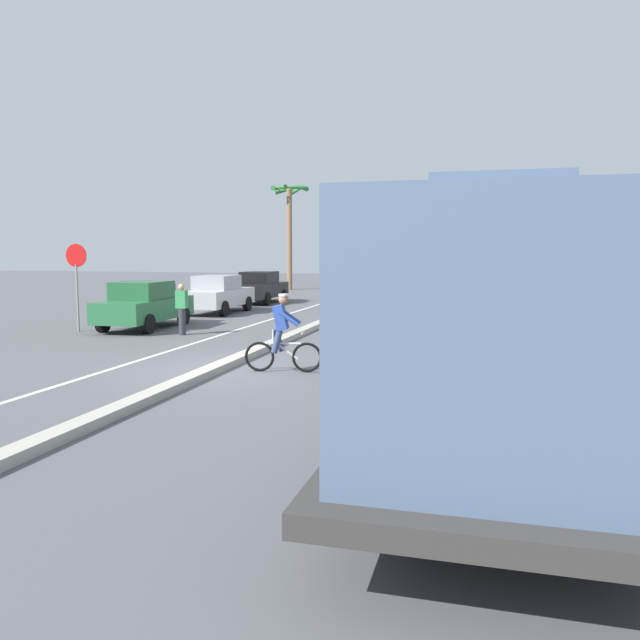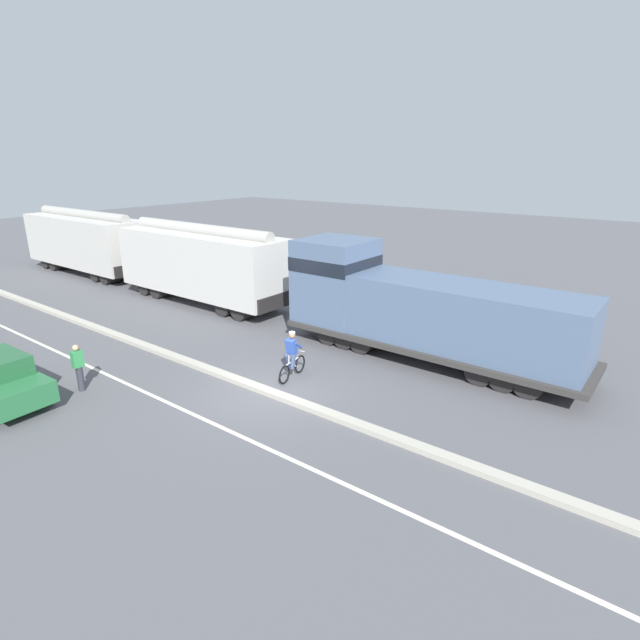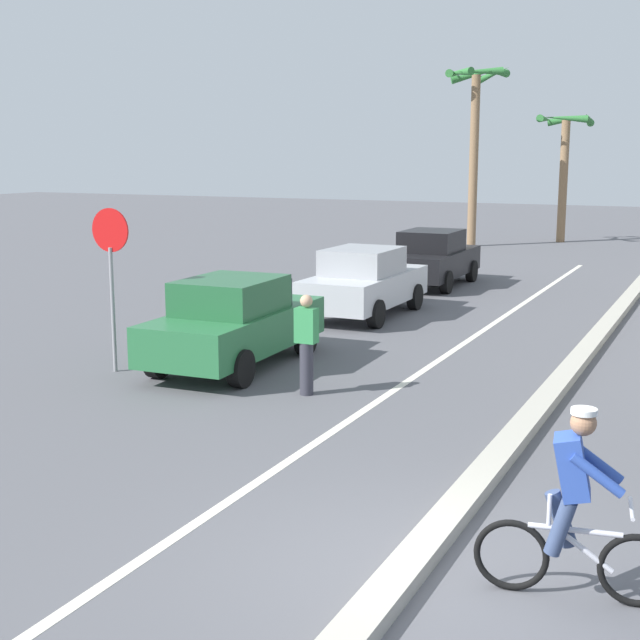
% 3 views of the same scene
% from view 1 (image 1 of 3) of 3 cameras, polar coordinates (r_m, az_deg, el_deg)
% --- Properties ---
extents(ground_plane, '(120.00, 120.00, 0.00)m').
position_cam_1_polar(ground_plane, '(14.16, -9.05, -4.50)').
color(ground_plane, '#56565B').
extents(median_curb, '(0.36, 36.00, 0.16)m').
position_cam_1_polar(median_curb, '(19.71, -1.92, -1.16)').
color(median_curb, '#B2AD9E').
rests_on(median_curb, ground).
extents(lane_stripe, '(0.14, 36.00, 0.01)m').
position_cam_1_polar(lane_stripe, '(20.54, -8.34, -1.13)').
color(lane_stripe, silver).
rests_on(lane_stripe, ground).
extents(locomotive, '(3.10, 11.61, 4.20)m').
position_cam_1_polar(locomotive, '(10.65, 16.11, 1.56)').
color(locomotive, slate).
rests_on(locomotive, ground).
extents(hopper_car_lead, '(2.90, 10.60, 4.18)m').
position_cam_1_polar(hopper_car_lead, '(22.78, 15.62, 4.65)').
color(hopper_car_lead, beige).
rests_on(hopper_car_lead, ground).
extents(hopper_car_middle, '(2.90, 10.60, 4.18)m').
position_cam_1_polar(hopper_car_middle, '(34.38, 15.46, 5.13)').
color(hopper_car_middle, beige).
rests_on(hopper_car_middle, ground).
extents(parked_car_green, '(1.95, 4.26, 1.62)m').
position_cam_1_polar(parked_car_green, '(22.14, -15.76, 1.34)').
color(parked_car_green, '#286B3D').
rests_on(parked_car_green, ground).
extents(parked_car_silver, '(1.85, 4.21, 1.62)m').
position_cam_1_polar(parked_car_silver, '(27.08, -9.30, 2.35)').
color(parked_car_silver, '#B7BABF').
rests_on(parked_car_silver, ground).
extents(parked_car_black, '(1.87, 4.22, 1.62)m').
position_cam_1_polar(parked_car_black, '(32.03, -5.48, 3.00)').
color(parked_car_black, black).
rests_on(parked_car_black, ground).
extents(cyclist, '(1.70, 0.52, 1.71)m').
position_cam_1_polar(cyclist, '(13.62, -3.48, -1.38)').
color(cyclist, black).
rests_on(cyclist, ground).
extents(stop_sign, '(0.76, 0.08, 2.88)m').
position_cam_1_polar(stop_sign, '(21.99, -21.36, 4.27)').
color(stop_sign, gray).
rests_on(stop_sign, ground).
extents(palm_tree_near, '(2.68, 2.76, 7.29)m').
position_cam_1_polar(palm_tree_near, '(43.44, -2.84, 9.88)').
color(palm_tree_near, '#846647').
rests_on(palm_tree_near, ground).
extents(palm_tree_far, '(2.20, 2.27, 5.52)m').
position_cam_1_polar(palm_tree_far, '(45.82, 2.13, 7.93)').
color(palm_tree_far, '#846647').
rests_on(palm_tree_far, ground).
extents(pedestrian_by_cars, '(0.34, 0.22, 1.62)m').
position_cam_1_polar(pedestrian_by_cars, '(20.12, -12.52, 1.05)').
color(pedestrian_by_cars, '#33333D').
rests_on(pedestrian_by_cars, ground).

